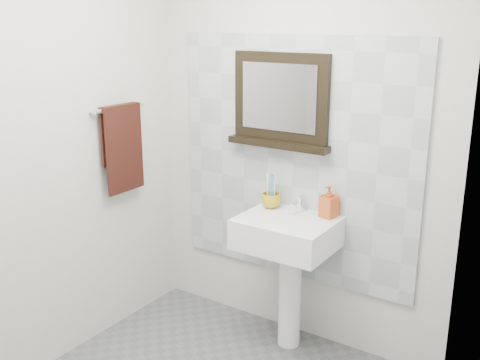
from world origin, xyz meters
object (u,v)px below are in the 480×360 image
at_px(toothbrush_cup, 271,201).
at_px(framed_mirror, 281,103).
at_px(soap_dispenser, 329,202).
at_px(pedestal_sink, 287,247).
at_px(hand_towel, 122,142).

height_order(toothbrush_cup, framed_mirror, framed_mirror).
xyz_separation_m(toothbrush_cup, framed_mirror, (0.01, 0.08, 0.60)).
bearing_deg(soap_dispenser, framed_mirror, -174.08).
bearing_deg(soap_dispenser, pedestal_sink, -130.06).
bearing_deg(toothbrush_cup, framed_mirror, 84.00).
distance_m(pedestal_sink, hand_towel, 1.21).
bearing_deg(pedestal_sink, hand_towel, -163.94).
relative_size(toothbrush_cup, framed_mirror, 0.18).
xyz_separation_m(pedestal_sink, hand_towel, (-1.03, -0.30, 0.57)).
bearing_deg(framed_mirror, hand_towel, -150.62).
bearing_deg(toothbrush_cup, soap_dispenser, 6.52).
bearing_deg(hand_towel, framed_mirror, 29.38).
relative_size(pedestal_sink, hand_towel, 1.75).
height_order(toothbrush_cup, hand_towel, hand_towel).
height_order(pedestal_sink, hand_towel, hand_towel).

